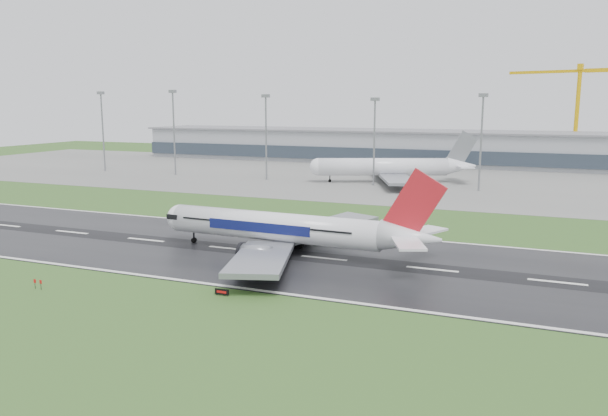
% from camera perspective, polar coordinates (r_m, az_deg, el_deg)
% --- Properties ---
extents(ground, '(520.00, 520.00, 0.00)m').
position_cam_1_polar(ground, '(128.95, -15.03, -3.02)').
color(ground, '#2B501D').
rests_on(ground, ground).
extents(runway, '(400.00, 45.00, 0.10)m').
position_cam_1_polar(runway, '(128.94, -15.03, -3.00)').
color(runway, black).
rests_on(runway, ground).
extents(apron, '(400.00, 130.00, 0.08)m').
position_cam_1_polar(apron, '(239.24, 3.23, 3.22)').
color(apron, slate).
rests_on(apron, ground).
extents(terminal, '(240.00, 36.00, 15.00)m').
position_cam_1_polar(terminal, '(295.74, 7.01, 5.92)').
color(terminal, '#8F939A').
rests_on(terminal, ground).
extents(main_airliner, '(58.64, 56.05, 16.71)m').
position_cam_1_polar(main_airliner, '(111.45, -1.18, -0.26)').
color(main_airliner, white).
rests_on(main_airliner, runway).
extents(parked_airliner, '(78.56, 76.20, 18.06)m').
position_cam_1_polar(parked_airliner, '(217.21, 8.30, 4.85)').
color(parked_airliner, white).
rests_on(parked_airliner, apron).
extents(tower_crane, '(45.66, 15.14, 45.97)m').
position_cam_1_polar(tower_crane, '(300.29, 24.84, 8.10)').
color(tower_crane, '#E2A907').
rests_on(tower_crane, ground).
extents(runway_sign, '(2.28, 0.89, 1.04)m').
position_cam_1_polar(runway_sign, '(90.14, -7.94, -8.06)').
color(runway_sign, black).
rests_on(runway_sign, ground).
extents(floodmast_0, '(0.64, 0.64, 32.22)m').
position_cam_1_polar(floodmast_0, '(264.10, -18.84, 6.85)').
color(floodmast_0, gray).
rests_on(floodmast_0, ground).
extents(floodmast_1, '(0.64, 0.64, 32.56)m').
position_cam_1_polar(floodmast_1, '(242.50, -12.43, 6.95)').
color(floodmast_1, gray).
rests_on(floodmast_1, ground).
extents(floodmast_2, '(0.64, 0.64, 30.62)m').
position_cam_1_polar(floodmast_2, '(222.20, -3.68, 6.65)').
color(floodmast_2, gray).
rests_on(floodmast_2, ground).
extents(floodmast_3, '(0.64, 0.64, 29.29)m').
position_cam_1_polar(floodmast_3, '(207.67, 6.80, 6.18)').
color(floodmast_3, gray).
rests_on(floodmast_3, ground).
extents(floodmast_4, '(0.64, 0.64, 30.48)m').
position_cam_1_polar(floodmast_4, '(201.24, 16.72, 5.88)').
color(floodmast_4, gray).
rests_on(floodmast_4, ground).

